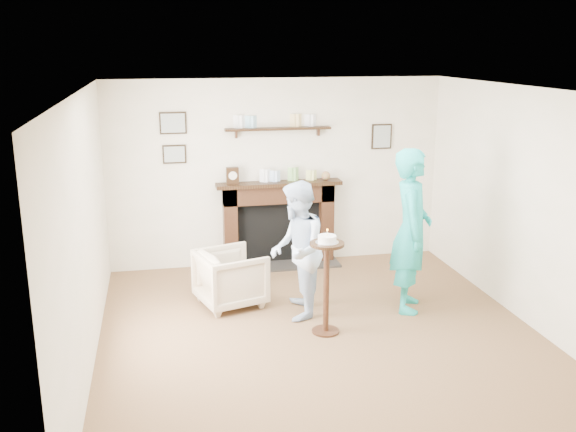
% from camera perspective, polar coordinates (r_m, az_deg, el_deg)
% --- Properties ---
extents(ground, '(5.00, 5.00, 0.00)m').
position_cam_1_polar(ground, '(6.69, 3.14, -10.86)').
color(ground, brown).
rests_on(ground, ground).
extents(room_shell, '(4.54, 5.02, 2.52)m').
position_cam_1_polar(room_shell, '(6.81, 1.85, 4.08)').
color(room_shell, beige).
rests_on(room_shell, ground).
extents(armchair, '(0.88, 0.87, 0.65)m').
position_cam_1_polar(armchair, '(7.54, -5.05, -7.79)').
color(armchair, '#C0B48F').
rests_on(armchair, ground).
extents(man, '(0.71, 0.84, 1.52)m').
position_cam_1_polar(man, '(7.22, 0.77, -8.81)').
color(man, '#A9BFD3').
rests_on(man, ground).
extents(woman, '(0.64, 0.78, 1.84)m').
position_cam_1_polar(woman, '(7.54, 10.55, -8.00)').
color(woman, '#20B7A5').
rests_on(woman, ground).
extents(pedestal_table, '(0.35, 0.35, 1.13)m').
position_cam_1_polar(pedestal_table, '(6.57, 3.45, -4.77)').
color(pedestal_table, black).
rests_on(pedestal_table, ground).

